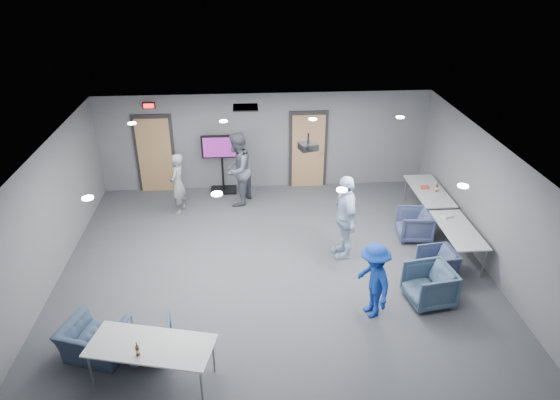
{
  "coord_description": "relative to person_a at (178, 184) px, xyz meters",
  "views": [
    {
      "loc": [
        -0.51,
        -8.89,
        6.23
      ],
      "look_at": [
        0.19,
        0.77,
        1.2
      ],
      "focal_mm": 32.0,
      "sensor_mm": 36.0,
      "label": 1
    }
  ],
  "objects": [
    {
      "name": "chair_right_c",
      "position": [
        5.17,
        -4.01,
        -0.42
      ],
      "size": [
        0.95,
        0.93,
        0.76
      ],
      "primitive_type": "imported",
      "rotation": [
        0.0,
        0.0,
        -1.42
      ],
      "color": "#3A4F65",
      "rests_on": "floor"
    },
    {
      "name": "wall_right",
      "position": [
        6.77,
        -2.62,
        0.55
      ],
      "size": [
        0.02,
        8.0,
        2.7
      ],
      "primitive_type": "cube",
      "color": "slate",
      "rests_on": "floor"
    },
    {
      "name": "projector",
      "position": [
        3.06,
        -1.76,
        1.61
      ],
      "size": [
        0.44,
        0.4,
        0.36
      ],
      "rotation": [
        0.0,
        0.0,
        0.3
      ],
      "color": "black",
      "rests_on": "ceiling"
    },
    {
      "name": "tv_stand",
      "position": [
        1.09,
        1.13,
        0.14
      ],
      "size": [
        1.07,
        0.51,
        1.65
      ],
      "color": "black",
      "rests_on": "floor"
    },
    {
      "name": "chair_right_a",
      "position": [
        5.62,
        -1.68,
        -0.45
      ],
      "size": [
        0.84,
        0.82,
        0.7
      ],
      "primitive_type": "imported",
      "rotation": [
        0.0,
        0.0,
        -1.67
      ],
      "color": "#3D4669",
      "rests_on": "floor"
    },
    {
      "name": "table_front_left",
      "position": [
        0.19,
        -5.62,
        -0.11
      ],
      "size": [
        2.06,
        1.23,
        0.73
      ],
      "rotation": [
        0.0,
        0.0,
        -0.24
      ],
      "color": "silver",
      "rests_on": "floor"
    },
    {
      "name": "chair_right_b",
      "position": [
        5.62,
        -3.21,
        -0.48
      ],
      "size": [
        0.76,
        0.75,
        0.63
      ],
      "primitive_type": "imported",
      "rotation": [
        0.0,
        0.0,
        -1.46
      ],
      "color": "#3A4565",
      "rests_on": "floor"
    },
    {
      "name": "person_d",
      "position": [
        3.99,
        -4.29,
        -0.04
      ],
      "size": [
        0.78,
        1.09,
        1.52
      ],
      "primitive_type": "imported",
      "rotation": [
        0.0,
        0.0,
        -1.33
      ],
      "color": "navy",
      "rests_on": "floor"
    },
    {
      "name": "door_right",
      "position": [
        3.47,
        1.33,
        0.27
      ],
      "size": [
        1.06,
        0.17,
        2.24
      ],
      "color": "black",
      "rests_on": "wall_back"
    },
    {
      "name": "person_b",
      "position": [
        1.51,
        0.38,
        0.18
      ],
      "size": [
        1.06,
        1.17,
        1.97
      ],
      "primitive_type": "imported",
      "rotation": [
        0.0,
        0.0,
        -1.98
      ],
      "color": "#545A64",
      "rests_on": "floor"
    },
    {
      "name": "person_a",
      "position": [
        0.0,
        0.0,
        0.0
      ],
      "size": [
        0.5,
        0.65,
        1.6
      ],
      "primitive_type": "imported",
      "rotation": [
        0.0,
        0.0,
        -1.8
      ],
      "color": "gray",
      "rests_on": "floor"
    },
    {
      "name": "downlights",
      "position": [
        2.27,
        -2.62,
        1.89
      ],
      "size": [
        6.18,
        3.78,
        0.02
      ],
      "color": "white",
      "rests_on": "ceiling"
    },
    {
      "name": "person_c",
      "position": [
        3.83,
        -2.27,
        0.16
      ],
      "size": [
        0.58,
        1.17,
        1.92
      ],
      "primitive_type": "imported",
      "rotation": [
        0.0,
        0.0,
        -1.47
      ],
      "color": "silver",
      "rests_on": "floor"
    },
    {
      "name": "ceiling",
      "position": [
        2.27,
        -2.62,
        1.9
      ],
      "size": [
        9.0,
        9.0,
        0.0
      ],
      "primitive_type": "plane",
      "rotation": [
        3.14,
        0.0,
        0.0
      ],
      "color": "silver",
      "rests_on": "wall_back"
    },
    {
      "name": "table_right_a",
      "position": [
        6.27,
        -0.67,
        -0.11
      ],
      "size": [
        0.77,
        1.84,
        0.73
      ],
      "rotation": [
        0.0,
        0.0,
        1.57
      ],
      "color": "silver",
      "rests_on": "floor"
    },
    {
      "name": "wall_left",
      "position": [
        -2.23,
        -2.62,
        0.55
      ],
      "size": [
        0.02,
        8.0,
        2.7
      ],
      "primitive_type": "cube",
      "color": "slate",
      "rests_on": "floor"
    },
    {
      "name": "wall_front",
      "position": [
        2.27,
        -6.62,
        0.55
      ],
      "size": [
        9.0,
        0.02,
        2.7
      ],
      "primitive_type": "cube",
      "color": "slate",
      "rests_on": "floor"
    },
    {
      "name": "chair_front_a",
      "position": [
        0.05,
        -5.02,
        -0.47
      ],
      "size": [
        0.79,
        0.8,
        0.65
      ],
      "primitive_type": "imported",
      "rotation": [
        0.0,
        0.0,
        3.28
      ],
      "color": "#3E4D6B",
      "rests_on": "floor"
    },
    {
      "name": "floor",
      "position": [
        2.27,
        -2.62,
        -0.8
      ],
      "size": [
        9.0,
        9.0,
        0.0
      ],
      "primitive_type": "plane",
      "color": "#3C3F44",
      "rests_on": "ground"
    },
    {
      "name": "bottle_right",
      "position": [
        6.43,
        -0.76,
        0.02
      ],
      "size": [
        0.06,
        0.06,
        0.25
      ],
      "color": "#552A0E",
      "rests_on": "table_right_a"
    },
    {
      "name": "hvac_diffuser",
      "position": [
        1.77,
        0.18,
        1.89
      ],
      "size": [
        0.6,
        0.6,
        0.03
      ],
      "primitive_type": "cube",
      "color": "black",
      "rests_on": "ceiling"
    },
    {
      "name": "bottle_front",
      "position": [
        0.04,
        -5.82,
        0.02
      ],
      "size": [
        0.06,
        0.06,
        0.24
      ],
      "color": "#552A0E",
      "rests_on": "table_front_left"
    },
    {
      "name": "chair_front_b",
      "position": [
        -0.86,
        -5.02,
        -0.48
      ],
      "size": [
        1.22,
        1.14,
        0.64
      ],
      "primitive_type": "imported",
      "rotation": [
        0.0,
        0.0,
        2.81
      ],
      "color": "#35455C",
      "rests_on": "floor"
    },
    {
      "name": "wall_back",
      "position": [
        2.27,
        1.38,
        0.55
      ],
      "size": [
        9.0,
        0.02,
        2.7
      ],
      "primitive_type": "cube",
      "color": "slate",
      "rests_on": "floor"
    },
    {
      "name": "snack_box",
      "position": [
        6.2,
        -0.55,
        -0.05
      ],
      "size": [
        0.21,
        0.15,
        0.05
      ],
      "primitive_type": "cube",
      "rotation": [
        0.0,
        0.0,
        0.03
      ],
      "color": "#C63931",
      "rests_on": "table_right_a"
    },
    {
      "name": "table_right_b",
      "position": [
        6.27,
        -2.57,
        -0.12
      ],
      "size": [
        0.71,
        1.71,
        0.73
      ],
      "rotation": [
        0.0,
        0.0,
        1.57
      ],
      "color": "silver",
      "rests_on": "floor"
    },
    {
      "name": "exit_sign",
      "position": [
        -0.73,
        1.31,
        1.65
      ],
      "size": [
        0.32,
        0.08,
        0.16
      ],
      "color": "black",
      "rests_on": "wall_back"
    },
    {
      "name": "wrapper",
      "position": [
        6.22,
        -2.04,
        -0.04
      ],
      "size": [
        0.26,
        0.22,
        0.05
      ],
      "primitive_type": "cube",
      "rotation": [
        0.0,
        0.0,
        0.34
      ],
      "color": "silver",
      "rests_on": "table_right_b"
    },
    {
      "name": "door_left",
      "position": [
        -0.73,
        1.33,
        0.27
      ],
      "size": [
        1.06,
        0.17,
        2.24
      ],
      "color": "black",
      "rests_on": "wall_back"
    }
  ]
}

